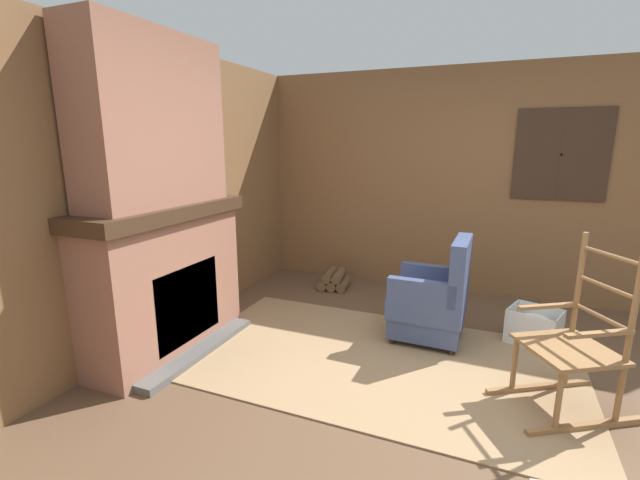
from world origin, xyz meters
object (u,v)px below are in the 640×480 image
at_px(storage_case, 199,190).
at_px(laundry_basket, 534,327).
at_px(armchair, 433,302).
at_px(rocking_chair, 573,352).
at_px(firewood_stack, 334,280).
at_px(oil_lamp_vase, 130,194).

bearing_deg(storage_case, laundry_basket, 14.03).
bearing_deg(storage_case, armchair, 12.62).
bearing_deg(laundry_basket, rocking_chair, -81.60).
height_order(rocking_chair, laundry_basket, rocking_chair).
height_order(firewood_stack, laundry_basket, laundry_basket).
bearing_deg(storage_case, firewood_stack, 61.62).
height_order(rocking_chair, oil_lamp_vase, oil_lamp_vase).
bearing_deg(armchair, firewood_stack, -35.87).
distance_m(firewood_stack, laundry_basket, 2.26).
distance_m(rocking_chair, laundry_basket, 1.00).
bearing_deg(firewood_stack, rocking_chair, -36.35).
bearing_deg(laundry_basket, oil_lamp_vase, -152.37).
bearing_deg(storage_case, rocking_chair, -4.30).
bearing_deg(rocking_chair, firewood_stack, -68.46).
distance_m(armchair, storage_case, 2.34).
bearing_deg(armchair, rocking_chair, 145.76).
bearing_deg(armchair, storage_case, 13.80).
height_order(armchair, firewood_stack, armchair).
distance_m(firewood_stack, oil_lamp_vase, 2.69).
xyz_separation_m(rocking_chair, storage_case, (-3.07, 0.23, 0.90)).
bearing_deg(rocking_chair, storage_case, -36.41).
height_order(armchair, oil_lamp_vase, oil_lamp_vase).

